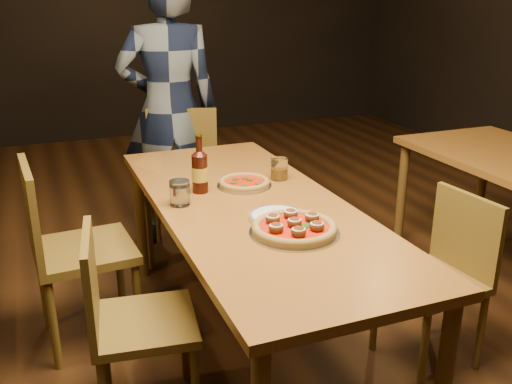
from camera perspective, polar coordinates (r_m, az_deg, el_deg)
name	(u,v)px	position (r m, az deg, el deg)	size (l,w,h in m)	color
ground	(252,347)	(2.89, -0.38, -15.19)	(9.00, 9.00, 0.00)	black
table_main	(252,218)	(2.56, -0.42, -2.64)	(0.80, 2.00, 0.75)	brown
chair_main_nw	(144,322)	(2.32, -11.11, -12.60)	(0.40, 0.40, 0.85)	brown
chair_main_sw	(84,249)	(2.85, -16.80, -5.44)	(0.45, 0.45, 0.97)	brown
chair_main_e	(431,280)	(2.71, 17.13, -8.40)	(0.39, 0.39, 0.83)	brown
chair_end	(182,184)	(3.64, -7.45, 0.79)	(0.45, 0.45, 0.97)	brown
pizza_meatball	(294,227)	(2.23, 3.86, -3.55)	(0.35, 0.35, 0.06)	#B7B7BF
pizza_margherita	(244,183)	(2.75, -1.18, 0.93)	(0.26, 0.26, 0.03)	#B7B7BF
plate_stack	(277,217)	(2.36, 2.14, -2.53)	(0.23, 0.23, 0.02)	white
beer_bottle	(200,172)	(2.66, -5.64, 1.97)	(0.08, 0.08, 0.27)	black
water_glass	(180,193)	(2.52, -7.63, -0.08)	(0.09, 0.09, 0.11)	white
amber_glass	(279,169)	(2.84, 2.34, 2.33)	(0.09, 0.09, 0.11)	#8F5710
diner	(169,110)	(3.79, -8.68, 8.11)	(0.66, 0.43, 1.81)	black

